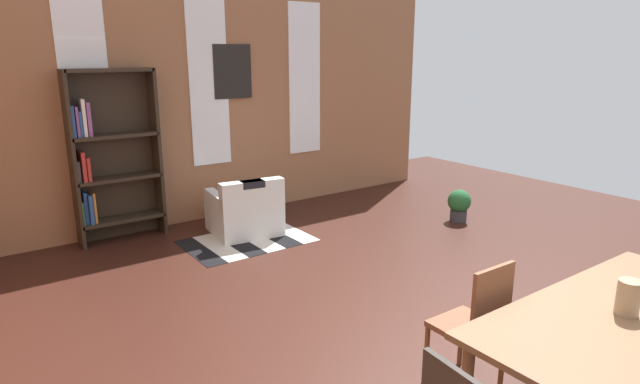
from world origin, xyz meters
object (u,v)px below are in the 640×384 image
Objects in this scene: potted_plant_by_shelf at (459,204)px; dining_chair_far_left at (476,323)px; bookshelf_tall at (110,156)px; dining_table at (625,324)px; vase_on_table at (628,297)px; armchair_white at (245,212)px.

dining_chair_far_left is at bearing -138.70° from potted_plant_by_shelf.
potted_plant_by_shelf is at bearing -26.24° from bookshelf_tall.
dining_table is 0.87m from dining_chair_far_left.
dining_table is at bearing -73.26° from bookshelf_tall.
vase_on_table is at bearing -180.00° from dining_table.
armchair_white is (1.40, -0.72, -0.77)m from bookshelf_tall.
bookshelf_tall reaches higher than armchair_white.
bookshelf_tall is (-1.57, 5.26, 0.20)m from vase_on_table.
bookshelf_tall is 2.31× the size of armchair_white.
dining_table is 4.11m from potted_plant_by_shelf.
vase_on_table reaches higher than dining_table.
dining_table is 4.84× the size of potted_plant_by_shelf.
armchair_white is 2.04× the size of potted_plant_by_shelf.
armchair_white is (0.30, 3.82, -0.23)m from dining_chair_far_left.
bookshelf_tall is at bearing 153.76° from potted_plant_by_shelf.
dining_chair_far_left is at bearing 123.83° from dining_table.
vase_on_table is at bearing -87.93° from armchair_white.
bookshelf_tall is 4.72× the size of potted_plant_by_shelf.
bookshelf_tall is at bearing 152.77° from armchair_white.
bookshelf_tall is at bearing 106.74° from dining_table.
dining_table is 1.02× the size of bookshelf_tall.
bookshelf_tall is at bearing 106.59° from vase_on_table.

